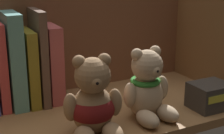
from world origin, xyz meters
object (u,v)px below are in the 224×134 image
at_px(book_7, 27,66).
at_px(teddy_bear_smaller, 147,88).
at_px(small_product_box, 210,96).
at_px(book_8, 37,55).
at_px(book_9, 49,62).
at_px(teddy_bear_larger, 93,104).
at_px(pillar_candle, 150,83).
at_px(book_6, 12,59).

xyz_separation_m(book_7, teddy_bear_smaller, (0.20, -0.21, -0.02)).
bearing_deg(small_product_box, book_8, 145.44).
bearing_deg(teddy_bear_smaller, book_9, 125.64).
relative_size(book_8, teddy_bear_smaller, 1.43).
xyz_separation_m(book_8, teddy_bear_smaller, (0.18, -0.21, -0.04)).
distance_m(book_8, small_product_box, 0.41).
xyz_separation_m(teddy_bear_larger, pillar_candle, (0.21, 0.13, -0.03)).
bearing_deg(book_6, teddy_bear_larger, -65.52).
height_order(book_7, small_product_box, book_7).
bearing_deg(teddy_bear_larger, book_8, 101.33).
relative_size(book_6, book_9, 1.19).
relative_size(book_7, small_product_box, 2.04).
relative_size(book_9, pillar_candle, 2.98).
relative_size(book_6, teddy_bear_smaller, 1.41).
bearing_deg(book_8, pillar_candle, -20.91).
distance_m(book_9, teddy_bear_smaller, 0.26).
xyz_separation_m(book_8, pillar_candle, (0.26, -0.10, -0.08)).
height_order(book_8, teddy_bear_larger, book_8).
xyz_separation_m(book_8, teddy_bear_larger, (0.05, -0.22, -0.05)).
bearing_deg(teddy_bear_larger, book_6, 114.48).
bearing_deg(pillar_candle, teddy_bear_smaller, -125.96).
distance_m(book_7, book_8, 0.03).
bearing_deg(pillar_candle, small_product_box, -59.85).
distance_m(book_6, teddy_bear_larger, 0.25).
height_order(teddy_bear_larger, small_product_box, teddy_bear_larger).
relative_size(book_8, small_product_box, 2.55).
height_order(book_9, small_product_box, book_9).
distance_m(book_8, pillar_candle, 0.29).
xyz_separation_m(book_8, book_9, (0.03, 0.00, -0.02)).
bearing_deg(teddy_bear_smaller, book_8, 130.65).
relative_size(book_8, book_9, 1.21).
distance_m(book_9, pillar_candle, 0.26).
relative_size(book_9, small_product_box, 2.11).
bearing_deg(book_7, book_8, 0.00).
relative_size(book_6, book_8, 0.99).
xyz_separation_m(book_6, book_7, (0.03, 0.00, -0.02)).
distance_m(book_7, book_9, 0.05).
bearing_deg(book_6, book_9, 0.00).
distance_m(book_6, small_product_box, 0.46).
height_order(book_6, book_7, book_6).
bearing_deg(book_9, book_8, 180.00).
bearing_deg(teddy_bear_smaller, teddy_bear_larger, -172.89).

